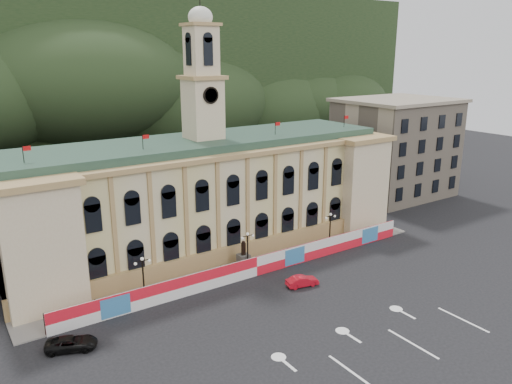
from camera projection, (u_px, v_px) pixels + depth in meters
ground at (339, 329)px, 50.67m from camera, size 260.00×260.00×0.00m
lane_markings at (376, 352)px, 46.68m from camera, size 26.00×10.00×0.02m
hill_ridge at (48, 79)px, 142.72m from camera, size 230.00×80.00×64.00m
city_hall at (207, 193)px, 70.58m from camera, size 56.20×17.60×37.10m
side_building_right at (395, 147)px, 95.93m from camera, size 21.00×17.00×18.60m
hoarding_fence at (257, 266)px, 62.38m from camera, size 50.00×0.44×2.50m
pavement at (245, 267)px, 64.81m from camera, size 56.00×5.50×0.16m
statue at (244, 259)px, 64.71m from camera, size 1.40×1.40×3.72m
lamp_left at (143, 274)px, 55.87m from camera, size 1.96×0.44×5.15m
lamp_center at (248, 248)px, 63.39m from camera, size 1.96×0.44×5.15m
lamp_right at (330, 227)px, 70.92m from camera, size 1.96×0.44×5.15m
red_sedan at (302, 281)px, 59.66m from camera, size 3.03×4.53×1.30m
black_suv at (71, 343)px, 46.96m from camera, size 5.48×6.24×1.31m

